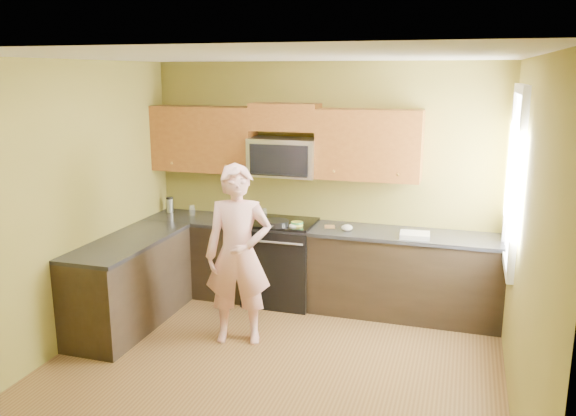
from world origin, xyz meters
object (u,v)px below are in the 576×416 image
at_px(frying_pan, 276,226).
at_px(travel_mug, 170,212).
at_px(woman, 238,255).
at_px(butter_tub, 297,228).
at_px(stove, 281,262).
at_px(microwave, 284,176).

relative_size(frying_pan, travel_mug, 2.70).
bearing_deg(woman, butter_tub, 56.52).
bearing_deg(stove, butter_tub, -30.51).
bearing_deg(frying_pan, travel_mug, 164.37).
distance_m(woman, butter_tub, 0.99).
height_order(stove, woman, woman).
bearing_deg(butter_tub, frying_pan, -162.31).
distance_m(stove, microwave, 0.98).
distance_m(microwave, frying_pan, 0.60).
xyz_separation_m(microwave, woman, (-0.08, -1.20, -0.57)).
distance_m(stove, butter_tub, 0.52).
relative_size(stove, travel_mug, 5.20).
distance_m(woman, travel_mug, 1.85).
distance_m(microwave, woman, 1.33).
relative_size(stove, frying_pan, 1.93).
bearing_deg(stove, microwave, 90.00).
bearing_deg(microwave, woman, -93.90).
bearing_deg(stove, frying_pan, -87.60).
bearing_deg(butter_tub, travel_mug, 170.54).
bearing_deg(woman, travel_mug, 123.37).
bearing_deg(butter_tub, microwave, 131.39).
relative_size(frying_pan, butter_tub, 3.73).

